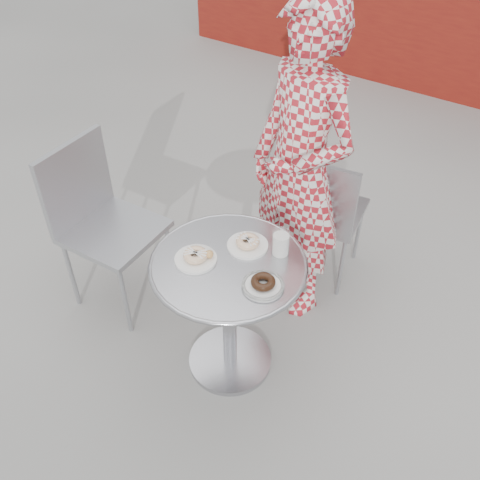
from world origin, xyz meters
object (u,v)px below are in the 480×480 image
Objects in this scene: plate_near at (196,257)px; milk_cup at (281,243)px; bistro_table at (229,290)px; chair_left at (118,257)px; chair_far at (322,235)px; plate_checker at (263,284)px; seated_person at (301,171)px; plate_far at (248,243)px.

plate_near is 1.50× the size of milk_cup.
bistro_table is 0.75× the size of chair_left.
chair_far is 6.92× the size of milk_cup.
milk_cup is at bearing 102.70° from plate_checker.
chair_far is at bearing 100.17° from seated_person.
plate_near is (-0.13, -0.20, 0.00)m from plate_far.
chair_far is at bearing 80.14° from plate_near.
chair_left is at bearing 170.86° from plate_near.
plate_far is at bearing 138.14° from plate_checker.
chair_left is 5.31× the size of plate_checker.
bistro_table is 3.82× the size of plate_far.
chair_left is 5.11× the size of plate_near.
plate_far is at bearing -162.89° from milk_cup.
chair_far is 4.63× the size of plate_far.
chair_far reaches higher than plate_checker.
plate_checker is (0.16, -0.92, 0.46)m from chair_far.
chair_far is 0.90× the size of chair_left.
plate_far is (0.81, 0.09, 0.44)m from chair_left.
chair_far is at bearing 87.65° from plate_far.
chair_left is (-0.84, -0.84, 0.03)m from chair_far.
chair_left reaches higher than chair_far.
bistro_table is at bearing 78.23° from chair_far.
plate_far is 1.04× the size of plate_checker.
bistro_table is 0.83× the size of chair_far.
chair_left is at bearing 176.96° from bistro_table.
seated_person is at bearing 109.59° from milk_cup.
bistro_table is at bearing -96.46° from chair_left.
bistro_table is 0.69m from seated_person.
plate_checker is 1.44× the size of milk_cup.
plate_near is (0.67, -0.11, 0.44)m from chair_left.
milk_cup is at bearing 49.46° from bistro_table.
plate_near is (-0.12, -0.68, -0.12)m from seated_person.
chair_left is at bearing 175.45° from plate_checker.
plate_near is at bearing -175.07° from plate_checker.
chair_far is (0.04, 0.89, -0.27)m from bistro_table.
plate_checker is at bearing -41.86° from plate_far.
chair_far reaches higher than plate_near.
chair_far is at bearing -48.17° from chair_left.
plate_near is at bearing -123.64° from plate_far.
seated_person reaches higher than chair_far.
chair_left reaches higher than plate_far.
bistro_table is at bearing -71.30° from seated_person.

